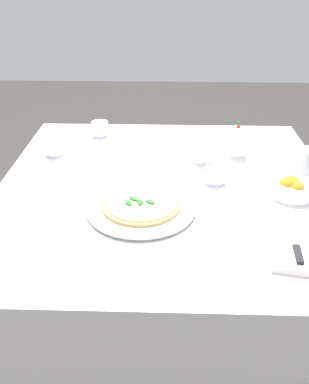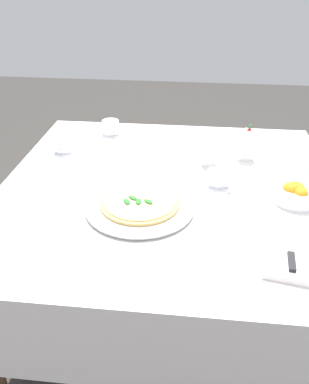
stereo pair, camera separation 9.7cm
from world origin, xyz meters
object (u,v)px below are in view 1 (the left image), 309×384
(coffee_cup_right_edge, at_px, (101,130))
(dinner_knife, at_px, (296,243))
(water_glass_near_right, at_px, (238,144))
(coffee_cup_back_corner, at_px, (216,177))
(pizza, at_px, (142,203))
(coffee_cup_near_left, at_px, (55,149))
(water_glass_far_right, at_px, (205,151))
(citrus_bowl, at_px, (293,188))
(napkin_folded, at_px, (295,248))
(water_glass_center_back, at_px, (303,164))
(hot_sauce_bottle, at_px, (239,132))
(salt_shaker, at_px, (235,132))
(pizza_plate, at_px, (142,207))
(pepper_shaker, at_px, (242,137))

(coffee_cup_right_edge, height_order, dinner_knife, coffee_cup_right_edge)
(coffee_cup_right_edge, distance_m, water_glass_near_right, 0.61)
(coffee_cup_back_corner, distance_m, coffee_cup_right_edge, 0.64)
(coffee_cup_back_corner, distance_m, water_glass_near_right, 0.27)
(pizza, height_order, coffee_cup_near_left, coffee_cup_near_left)
(water_glass_far_right, xyz_separation_m, citrus_bowl, (-0.26, -0.28, -0.02))
(water_glass_near_right, distance_m, napkin_folded, 0.63)
(coffee_cup_right_edge, distance_m, water_glass_center_back, 0.88)
(hot_sauce_bottle, distance_m, salt_shaker, 0.03)
(pizza_plate, bearing_deg, pizza, 123.28)
(pizza, bearing_deg, water_glass_center_back, -66.97)
(pizza, bearing_deg, dinner_knife, -114.01)
(coffee_cup_near_left, relative_size, citrus_bowl, 0.88)
(coffee_cup_back_corner, height_order, hot_sauce_bottle, hot_sauce_bottle)
(water_glass_far_right, relative_size, citrus_bowl, 0.70)
(coffee_cup_right_edge, height_order, water_glass_near_right, water_glass_near_right)
(coffee_cup_back_corner, bearing_deg, water_glass_near_right, -24.51)
(napkin_folded, bearing_deg, water_glass_far_right, 31.71)
(pizza, xyz_separation_m, water_glass_center_back, (0.25, -0.58, 0.03))
(water_glass_far_right, distance_m, citrus_bowl, 0.38)
(pizza_plate, bearing_deg, salt_shaker, -32.04)
(pizza_plate, relative_size, water_glass_center_back, 3.18)
(coffee_cup_near_left, relative_size, hot_sauce_bottle, 1.60)
(coffee_cup_right_edge, height_order, water_glass_center_back, water_glass_center_back)
(napkin_folded, bearing_deg, pizza_plate, 76.55)
(citrus_bowl, bearing_deg, napkin_folded, 167.40)
(napkin_folded, xyz_separation_m, pepper_shaker, (0.76, 0.04, 0.02))
(water_glass_far_right, height_order, water_glass_near_right, same)
(coffee_cup_near_left, bearing_deg, pizza_plate, -136.45)
(water_glass_far_right, relative_size, salt_shaker, 1.87)
(coffee_cup_near_left, relative_size, napkin_folded, 0.55)
(pepper_shaker, bearing_deg, salt_shaker, 19.65)
(water_glass_center_back, xyz_separation_m, salt_shaker, (0.37, 0.19, -0.03))
(coffee_cup_near_left, distance_m, hot_sauce_bottle, 0.80)
(pizza_plate, xyz_separation_m, water_glass_center_back, (0.25, -0.58, 0.04))
(napkin_folded, bearing_deg, dinner_knife, 4.74)
(pizza_plate, height_order, salt_shaker, salt_shaker)
(coffee_cup_back_corner, distance_m, salt_shaker, 0.46)
(water_glass_near_right, xyz_separation_m, hot_sauce_bottle, (0.16, -0.03, -0.01))
(napkin_folded, relative_size, hot_sauce_bottle, 2.90)
(dinner_knife, relative_size, pepper_shaker, 3.48)
(water_glass_far_right, bearing_deg, pizza, 147.79)
(citrus_bowl, bearing_deg, pizza_plate, 101.76)
(pizza_plate, distance_m, pepper_shaker, 0.69)
(citrus_bowl, bearing_deg, pizza, 101.77)
(salt_shaker, bearing_deg, pepper_shaker, -160.35)
(coffee_cup_right_edge, bearing_deg, napkin_folded, -140.60)
(coffee_cup_right_edge, relative_size, pepper_shaker, 2.31)
(citrus_bowl, bearing_deg, water_glass_near_right, 24.17)
(coffee_cup_back_corner, relative_size, hot_sauce_bottle, 1.57)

